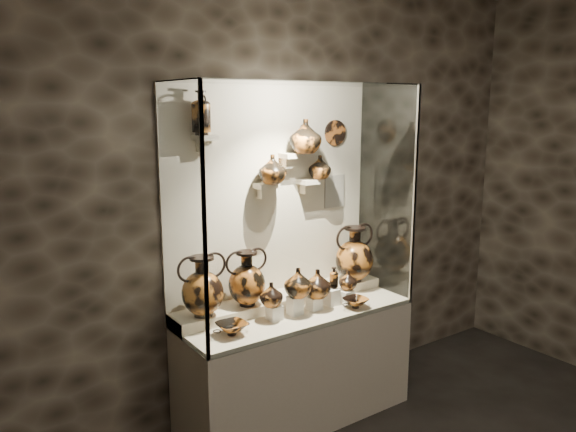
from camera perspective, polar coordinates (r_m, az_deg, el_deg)
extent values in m
cube|color=black|center=(4.07, -1.77, 1.94)|extent=(5.00, 0.02, 3.20)
cube|color=beige|center=(4.19, 0.82, -15.08)|extent=(1.70, 0.60, 0.80)
cube|color=beige|center=(4.02, 0.84, -9.78)|extent=(1.68, 0.58, 0.03)
cube|color=beige|center=(4.14, -0.59, -8.62)|extent=(1.70, 0.25, 0.10)
cube|color=beige|center=(4.07, -1.73, 1.93)|extent=(1.70, 0.03, 1.60)
cube|color=white|center=(3.58, 3.66, 0.62)|extent=(1.70, 0.01, 1.60)
cube|color=white|center=(3.39, -10.78, -0.15)|extent=(0.01, 0.60, 1.60)
cube|color=white|center=(4.35, 9.94, 2.39)|extent=(0.01, 0.60, 1.60)
cube|color=white|center=(3.75, 0.91, 13.35)|extent=(1.70, 0.60, 0.01)
cube|color=gray|center=(3.14, -8.49, -1.01)|extent=(0.02, 0.02, 1.60)
cube|color=gray|center=(4.15, 12.70, 1.86)|extent=(0.02, 0.02, 1.60)
cube|color=silver|center=(3.84, -1.41, -9.77)|extent=(0.09, 0.09, 0.10)
cube|color=silver|center=(3.93, 0.68, -9.06)|extent=(0.09, 0.09, 0.13)
cube|color=silver|center=(4.03, 2.66, -8.83)|extent=(0.09, 0.09, 0.09)
cube|color=silver|center=(4.12, 4.45, -8.18)|extent=(0.09, 0.09, 0.12)
cube|color=silver|center=(4.21, 5.93, -8.05)|extent=(0.09, 0.09, 0.08)
cube|color=beige|center=(3.68, -8.37, 7.88)|extent=(0.14, 0.12, 0.04)
cube|color=beige|center=(3.93, -2.36, 3.09)|extent=(0.14, 0.12, 0.04)
cube|color=beige|center=(4.02, 0.03, 6.14)|extent=(0.10, 0.12, 0.04)
cube|color=beige|center=(4.15, 2.07, 3.52)|extent=(0.14, 0.12, 0.04)
imported|color=#A25B1F|center=(3.79, -1.73, -7.96)|extent=(0.18, 0.18, 0.16)
imported|color=#AC5C1E|center=(3.87, 1.01, -6.76)|extent=(0.26, 0.26, 0.20)
imported|color=#A25B1F|center=(3.98, 2.98, -6.86)|extent=(0.20, 0.20, 0.20)
imported|color=#A25B1F|center=(4.20, 6.08, -6.50)|extent=(0.18, 0.18, 0.14)
imported|color=#AC5C1E|center=(3.90, -1.61, 4.78)|extent=(0.25, 0.25, 0.20)
imported|color=#AC5C1E|center=(4.02, 1.76, 8.11)|extent=(0.29, 0.29, 0.24)
imported|color=#AC5C1E|center=(4.16, 3.23, 4.98)|extent=(0.19, 0.19, 0.17)
cylinder|color=#9B501E|center=(4.33, 4.80, 8.42)|extent=(0.19, 0.02, 0.19)
cube|color=beige|center=(4.39, 4.71, 2.53)|extent=(0.19, 0.01, 0.25)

